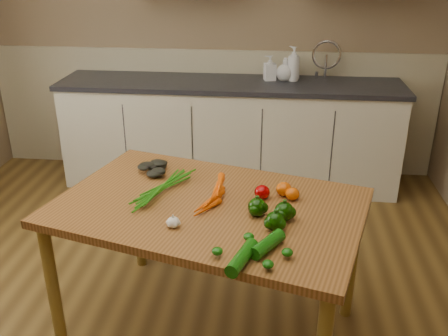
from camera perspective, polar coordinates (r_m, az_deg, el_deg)
room at (r=2.21m, az=-9.36°, el=5.96°), size 4.04×5.04×2.64m
counter_run at (r=4.31m, az=0.85°, el=4.15°), size 2.84×0.64×1.14m
table at (r=2.46m, az=-1.77°, el=-5.85°), size 1.66×1.30×0.78m
soap_bottle_a at (r=4.21m, az=7.96°, el=11.71°), size 0.15×0.15×0.28m
soap_bottle_b at (r=4.22m, az=5.28°, el=11.33°), size 0.11×0.11×0.20m
soap_bottle_c at (r=4.22m, az=6.98°, el=11.14°), size 0.19×0.19×0.19m
carrot_bunch at (r=2.45m, az=-3.11°, el=-2.74°), size 0.32×0.27×0.07m
leafy_greens at (r=2.74m, az=-7.81°, el=0.37°), size 0.21×0.19×0.10m
garlic_bulb at (r=2.23m, az=-5.82°, el=-6.18°), size 0.06×0.06×0.05m
pepper_a at (r=2.30m, az=3.79°, el=-4.47°), size 0.08×0.08×0.08m
pepper_b at (r=2.27m, az=6.89°, el=-4.95°), size 0.09×0.09×0.09m
pepper_c at (r=2.20m, az=5.87°, el=-6.06°), size 0.09×0.09×0.09m
tomato_a at (r=2.46m, az=4.37°, el=-2.75°), size 0.08×0.08×0.07m
tomato_b at (r=2.50m, az=6.85°, el=-2.38°), size 0.08×0.08×0.07m
tomato_c at (r=2.46m, az=7.83°, el=-2.95°), size 0.07×0.07×0.06m
zucchini_a at (r=2.06m, az=4.99°, el=-8.68°), size 0.15×0.19×0.06m
zucchini_b at (r=1.98m, az=2.09°, el=-10.19°), size 0.12×0.22×0.06m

